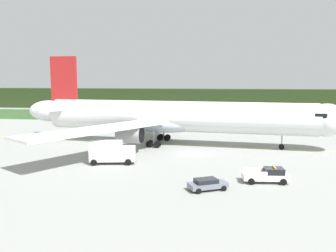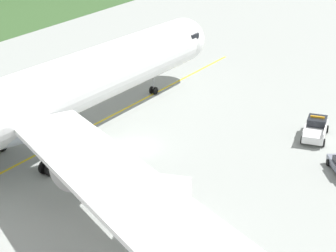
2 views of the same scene
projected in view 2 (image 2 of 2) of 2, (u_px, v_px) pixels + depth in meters
ground at (135, 147)px, 51.55m from camera, size 320.00×320.00×0.00m
taxiway_centerline_main at (49, 148)px, 51.30m from camera, size 77.38×8.31×0.01m
airliner at (39, 99)px, 48.77m from camera, size 59.08×53.69×16.36m
ops_pickup_truck at (316, 129)px, 53.39m from camera, size 5.49×2.59×1.94m
catering_truck at (165, 206)px, 38.03m from camera, size 6.77×3.62×3.43m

